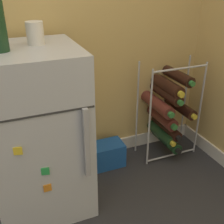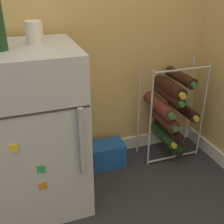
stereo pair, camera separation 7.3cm
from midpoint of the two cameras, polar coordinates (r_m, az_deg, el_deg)
The scene contains 5 objects.
ground_plane at distance 1.59m, azimuth 0.23°, elevation -20.05°, with size 14.00×14.00×0.00m, color #28282B.
mini_fridge at distance 1.48m, azimuth -16.33°, elevation -4.03°, with size 0.47×0.51×0.86m.
wine_rack at distance 1.90m, azimuth 9.98°, elevation 0.42°, with size 0.39×0.33×0.66m.
soda_box at distance 1.87m, azimuth -2.27°, elevation -8.62°, with size 0.22×0.15×0.16m.
fridge_top_cup at distance 1.36m, azimuth -16.92°, elevation 15.07°, with size 0.08×0.08×0.10m.
Camera 1 is at (-0.46, -1.00, 1.15)m, focal length 45.00 mm.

